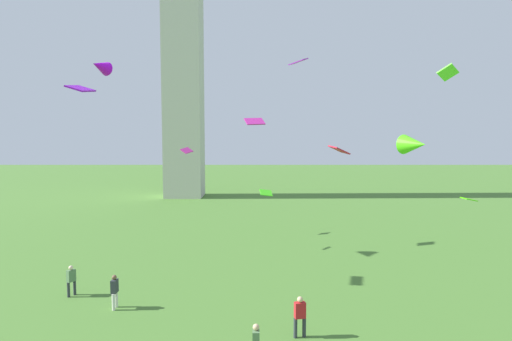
% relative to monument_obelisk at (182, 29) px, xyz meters
% --- Properties ---
extents(monument_obelisk, '(5.15, 5.15, 46.82)m').
position_rel_monument_obelisk_xyz_m(monument_obelisk, '(0.00, 0.00, 0.00)').
color(monument_obelisk, beige).
rests_on(monument_obelisk, ground_plane).
extents(person_0, '(0.27, 0.53, 1.72)m').
position_rel_monument_obelisk_xyz_m(person_0, '(3.15, -38.84, -22.43)').
color(person_0, silver).
rests_on(person_0, ground_plane).
extents(person_1, '(0.44, 0.50, 1.67)m').
position_rel_monument_obelisk_xyz_m(person_1, '(0.26, -37.19, -22.46)').
color(person_1, '#2D3338').
rests_on(person_1, ground_plane).
extents(person_2, '(0.54, 0.37, 1.78)m').
position_rel_monument_obelisk_xyz_m(person_2, '(12.05, -41.78, -22.40)').
color(person_2, '#2D3338').
rests_on(person_2, ground_plane).
extents(kite_flying_0, '(1.44, 1.73, 1.14)m').
position_rel_monument_obelisk_xyz_m(kite_flying_0, '(-0.58, -29.81, -10.01)').
color(kite_flying_0, '#B40AED').
extents(kite_flying_1, '(1.35, 1.33, 0.49)m').
position_rel_monument_obelisk_xyz_m(kite_flying_1, '(12.95, -31.24, -9.95)').
color(kite_flying_1, '#B131DF').
extents(kite_flying_2, '(1.22, 1.63, 0.58)m').
position_rel_monument_obelisk_xyz_m(kite_flying_2, '(0.28, -35.23, -12.15)').
color(kite_flying_2, purple).
extents(kite_flying_3, '(1.10, 1.00, 0.62)m').
position_rel_monument_obelisk_xyz_m(kite_flying_3, '(18.11, -41.48, -12.22)').
color(kite_flying_3, '#61EA31').
extents(kite_flying_4, '(1.69, 1.34, 0.61)m').
position_rel_monument_obelisk_xyz_m(kite_flying_4, '(10.07, -26.65, -13.68)').
color(kite_flying_4, '#B6238E').
extents(kite_flying_5, '(1.25, 1.03, 0.32)m').
position_rel_monument_obelisk_xyz_m(kite_flying_5, '(26.98, -26.52, -19.78)').
color(kite_flying_5, '#44DE05').
extents(kite_flying_6, '(0.95, 1.00, 0.49)m').
position_rel_monument_obelisk_xyz_m(kite_flying_6, '(5.00, -27.92, -15.88)').
color(kite_flying_6, '#B8278B').
extents(kite_flying_7, '(2.18, 2.48, 1.48)m').
position_rel_monument_obelisk_xyz_m(kite_flying_7, '(21.55, -29.09, -15.41)').
color(kite_flying_7, '#4ED618').
extents(kite_flying_8, '(1.16, 0.94, 0.61)m').
position_rel_monument_obelisk_xyz_m(kite_flying_8, '(11.05, -22.97, -19.74)').
color(kite_flying_8, '#46E520').
extents(kite_flying_9, '(1.02, 1.37, 0.47)m').
position_rel_monument_obelisk_xyz_m(kite_flying_9, '(14.57, -36.95, -15.55)').
color(kite_flying_9, red).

